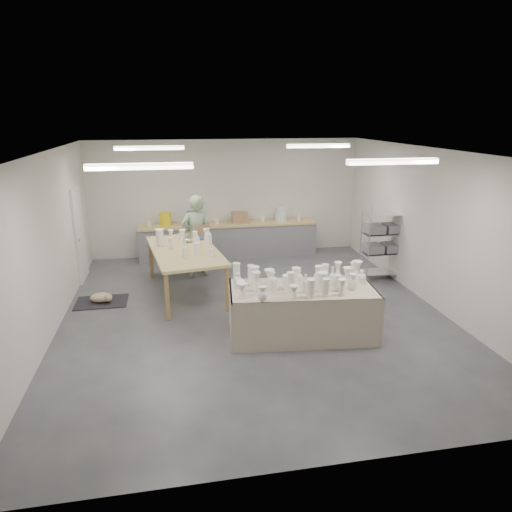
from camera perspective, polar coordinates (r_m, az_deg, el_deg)
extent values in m
plane|color=#424449|center=(8.69, -0.29, -7.16)|extent=(8.00, 8.00, 0.00)
cube|color=white|center=(7.94, -0.33, 12.90)|extent=(7.00, 8.00, 0.02)
cube|color=silver|center=(12.05, -3.72, 7.24)|extent=(7.00, 0.02, 3.00)
cube|color=silver|center=(4.55, 8.85, -10.40)|extent=(7.00, 0.02, 3.00)
cube|color=silver|center=(8.33, -24.73, 1.09)|extent=(0.02, 8.00, 3.00)
cube|color=silver|center=(9.44, 21.13, 3.28)|extent=(0.02, 8.00, 3.00)
cube|color=white|center=(10.89, -21.18, 2.58)|extent=(0.05, 0.90, 2.10)
cube|color=white|center=(6.33, -14.32, 10.80)|extent=(1.40, 0.12, 0.08)
cube|color=white|center=(7.09, 16.72, 11.25)|extent=(1.40, 0.12, 0.08)
cube|color=white|center=(9.82, -13.18, 13.02)|extent=(1.40, 0.12, 0.08)
cube|color=white|center=(10.32, 7.78, 13.49)|extent=(1.40, 0.12, 0.08)
cube|color=tan|center=(11.87, -3.48, 3.98)|extent=(4.60, 0.60, 0.06)
cube|color=slate|center=(11.98, -3.44, 1.89)|extent=(4.60, 0.55, 0.84)
cylinder|color=yellow|center=(11.74, -11.29, 4.53)|extent=(0.30, 0.30, 0.34)
cylinder|color=#1E4EA3|center=(11.75, -7.87, 4.72)|extent=(0.30, 0.30, 0.34)
cylinder|color=white|center=(12.07, 3.14, 5.19)|extent=(0.30, 0.30, 0.34)
cube|color=#A77A51|center=(11.87, -2.05, 4.85)|extent=(0.40, 0.30, 0.28)
cylinder|color=white|center=(11.78, -13.21, 3.95)|extent=(0.10, 0.10, 0.14)
cylinder|color=white|center=(11.82, -4.93, 4.39)|extent=(0.10, 0.10, 0.14)
cylinder|color=white|center=(11.99, 0.80, 4.64)|extent=(0.10, 0.10, 0.14)
cylinder|color=white|center=(12.22, 5.42, 4.80)|extent=(0.10, 0.10, 0.14)
cylinder|color=silver|center=(10.26, 13.96, 1.52)|extent=(0.02, 0.02, 1.80)
cylinder|color=silver|center=(10.63, 18.09, 1.72)|extent=(0.02, 0.02, 1.80)
cylinder|color=silver|center=(10.64, 13.00, 2.16)|extent=(0.02, 0.02, 1.80)
cylinder|color=silver|center=(11.00, 17.02, 2.33)|extent=(0.02, 0.02, 1.80)
cube|color=silver|center=(10.84, 15.23, -1.88)|extent=(0.88, 0.48, 0.02)
cube|color=silver|center=(10.71, 15.41, 0.40)|extent=(0.88, 0.48, 0.02)
cube|color=silver|center=(10.59, 15.61, 2.73)|extent=(0.88, 0.48, 0.02)
cube|color=silver|center=(10.49, 15.80, 5.10)|extent=(0.88, 0.48, 0.02)
cube|color=slate|center=(10.58, 14.39, 0.96)|extent=(0.38, 0.42, 0.18)
cube|color=slate|center=(10.77, 16.52, 1.07)|extent=(0.38, 0.42, 0.18)
cube|color=slate|center=(10.47, 14.57, 3.32)|extent=(0.38, 0.42, 0.18)
cube|color=slate|center=(10.66, 16.72, 3.39)|extent=(0.38, 0.42, 0.18)
cube|color=olive|center=(7.78, 5.72, -7.26)|extent=(2.24, 1.19, 0.75)
cube|color=#BEAE93|center=(7.61, 5.82, -4.11)|extent=(2.52, 1.38, 0.03)
cube|color=#BEAE93|center=(7.29, 6.94, -8.66)|extent=(2.41, 0.27, 0.85)
cube|color=#BEAE93|center=(8.25, 4.67, -5.39)|extent=(2.41, 0.27, 0.85)
cube|color=tan|center=(9.46, -8.92, 0.66)|extent=(1.64, 2.71, 0.06)
cube|color=olive|center=(8.49, -12.31, -4.93)|extent=(0.08, 0.08, 0.89)
cube|color=olive|center=(8.51, -4.66, -4.50)|extent=(0.08, 0.08, 0.89)
cube|color=olive|center=(10.75, -12.04, -0.14)|extent=(0.08, 0.08, 0.89)
cube|color=olive|center=(10.77, -6.02, 0.19)|extent=(0.08, 0.08, 0.89)
ellipsoid|color=silver|center=(10.00, -8.49, 2.07)|extent=(0.26, 0.26, 0.12)
cylinder|color=#1E4EA3|center=(10.17, -7.22, 2.17)|extent=(0.26, 0.26, 0.03)
cylinder|color=white|center=(10.24, -9.39, 2.45)|extent=(0.11, 0.11, 0.12)
cube|color=#A77A51|center=(10.41, -6.71, 3.26)|extent=(0.32, 0.26, 0.28)
cube|color=black|center=(9.67, -18.73, -5.46)|extent=(1.00, 0.70, 0.02)
ellipsoid|color=white|center=(9.63, -18.79, -4.91)|extent=(0.49, 0.39, 0.18)
sphere|color=white|center=(9.51, -18.00, -5.00)|extent=(0.16, 0.16, 0.16)
imported|color=gray|center=(10.43, -7.45, 2.44)|extent=(0.76, 0.56, 1.90)
cylinder|color=red|center=(10.88, -7.40, -0.63)|extent=(0.41, 0.41, 0.04)
cylinder|color=silver|center=(10.88, -6.73, -1.39)|extent=(0.02, 0.02, 0.27)
cylinder|color=silver|center=(11.04, -7.49, -1.14)|extent=(0.02, 0.02, 0.27)
cylinder|color=silver|center=(10.84, -7.89, -1.50)|extent=(0.02, 0.02, 0.27)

